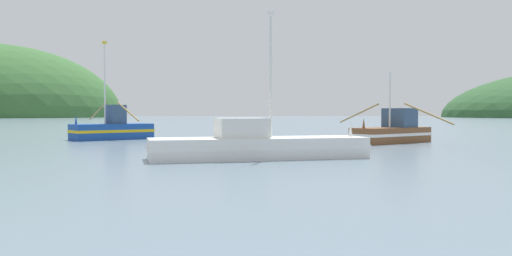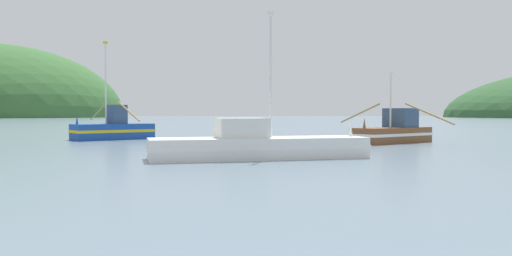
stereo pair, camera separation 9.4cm
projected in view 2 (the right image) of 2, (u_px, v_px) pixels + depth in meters
fishing_boat_brown at (394, 132)px, 35.94m from camera, size 6.62×7.04×4.95m
fishing_boat_white at (256, 145)px, 23.69m from camera, size 10.41×5.77×6.82m
fishing_boat_blue at (113, 129)px, 40.41m from camera, size 6.69×7.22×7.67m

